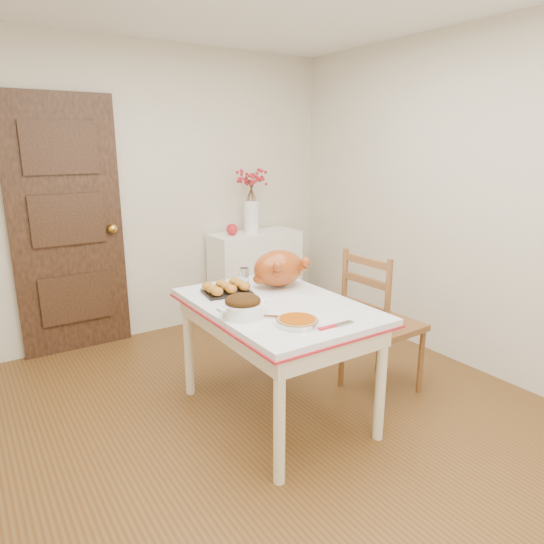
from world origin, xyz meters
TOP-DOWN VIEW (x-y plane):
  - floor at (0.00, 0.00)m, footprint 3.50×4.00m
  - wall_back at (0.00, 2.00)m, footprint 3.50×0.00m
  - wall_right at (1.75, 0.00)m, footprint 0.00×4.00m
  - door_back at (-0.70, 1.97)m, footprint 0.85×0.06m
  - sideboard at (0.93, 1.78)m, footprint 0.86×0.38m
  - kitchen_table at (0.11, 0.18)m, footprint 0.86×1.26m
  - chair_oak at (0.90, 0.06)m, footprint 0.46×0.46m
  - berry_vase at (0.89, 1.78)m, footprint 0.33×0.33m
  - apple at (0.68, 1.78)m, footprint 0.11×0.11m
  - turkey_platter at (0.27, 0.41)m, footprint 0.48×0.42m
  - pumpkin_pie at (-0.01, -0.18)m, footprint 0.28×0.28m
  - stuffing_dish at (-0.18, 0.10)m, footprint 0.34×0.29m
  - rolls_tray at (-0.06, 0.51)m, footprint 0.31×0.26m
  - pie_server at (0.15, -0.31)m, footprint 0.23×0.07m
  - carving_knife at (-0.08, 0.01)m, footprint 0.20×0.20m
  - drinking_glass at (0.16, 0.65)m, footprint 0.07×0.07m
  - shaker_pair at (0.42, 0.63)m, footprint 0.10×0.04m

SIDE VIEW (x-z plane):
  - floor at x=0.00m, z-range 0.00..0.00m
  - kitchen_table at x=0.11m, z-range 0.00..0.75m
  - sideboard at x=0.93m, z-range 0.00..0.86m
  - chair_oak at x=0.90m, z-range 0.00..1.01m
  - pie_server at x=0.15m, z-range 0.75..0.76m
  - carving_knife at x=-0.08m, z-range 0.75..0.76m
  - pumpkin_pie at x=-0.01m, z-range 0.75..0.80m
  - rolls_tray at x=-0.06m, z-range 0.75..0.83m
  - shaker_pair at x=0.42m, z-range 0.75..0.84m
  - drinking_glass at x=0.16m, z-range 0.75..0.86m
  - stuffing_dish at x=-0.18m, z-range 0.75..0.87m
  - turkey_platter at x=0.27m, z-range 0.75..1.01m
  - apple at x=0.68m, z-range 0.86..0.96m
  - door_back at x=-0.70m, z-range 0.00..2.06m
  - berry_vase at x=0.89m, z-range 0.86..1.49m
  - wall_back at x=0.00m, z-range 0.00..2.50m
  - wall_right at x=1.75m, z-range 0.00..2.50m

